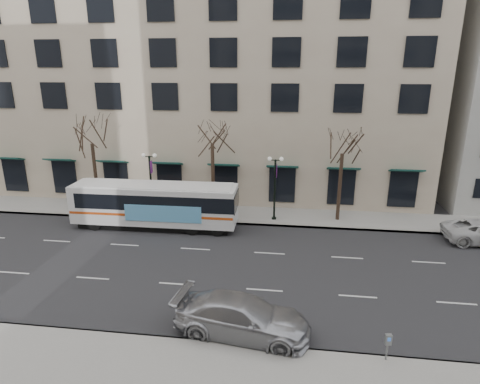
% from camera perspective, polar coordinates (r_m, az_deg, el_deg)
% --- Properties ---
extents(ground, '(160.00, 160.00, 0.00)m').
position_cam_1_polar(ground, '(25.45, -7.60, -10.25)').
color(ground, black).
rests_on(ground, ground).
extents(sidewalk_far, '(80.00, 4.00, 0.15)m').
position_cam_1_polar(sidewalk_far, '(32.89, 4.91, -3.47)').
color(sidewalk_far, gray).
rests_on(sidewalk_far, ground).
extents(building_hotel, '(40.00, 20.00, 24.00)m').
position_cam_1_polar(building_hotel, '(43.51, -3.56, 17.68)').
color(building_hotel, tan).
rests_on(building_hotel, ground).
extents(tree_far_left, '(3.60, 3.60, 8.34)m').
position_cam_1_polar(tree_far_left, '(34.92, -20.46, 7.99)').
color(tree_far_left, black).
rests_on(tree_far_left, ground).
extents(tree_far_mid, '(3.60, 3.60, 8.55)m').
position_cam_1_polar(tree_far_mid, '(31.52, -4.00, 8.51)').
color(tree_far_mid, black).
rests_on(tree_far_mid, ground).
extents(tree_far_right, '(3.60, 3.60, 8.06)m').
position_cam_1_polar(tree_far_right, '(31.22, 14.47, 7.02)').
color(tree_far_right, black).
rests_on(tree_far_right, ground).
extents(lamp_post_left, '(1.22, 0.45, 5.21)m').
position_cam_1_polar(lamp_post_left, '(33.13, -12.56, 1.55)').
color(lamp_post_left, black).
rests_on(lamp_post_left, ground).
extents(lamp_post_right, '(1.22, 0.45, 5.21)m').
position_cam_1_polar(lamp_post_right, '(31.22, 4.99, 0.94)').
color(lamp_post_right, black).
rests_on(lamp_post_right, ground).
extents(city_bus, '(12.50, 2.87, 3.38)m').
position_cam_1_polar(city_bus, '(30.92, -11.89, -1.68)').
color(city_bus, silver).
rests_on(city_bus, ground).
extents(silver_car, '(6.53, 3.36, 1.81)m').
position_cam_1_polar(silver_car, '(19.03, 0.33, -17.31)').
color(silver_car, '#ABACB3').
rests_on(silver_car, ground).
extents(pay_station, '(0.28, 0.20, 1.21)m').
position_cam_1_polar(pay_station, '(18.45, 20.31, -19.33)').
color(pay_station, gray).
rests_on(pay_station, sidewalk_near).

